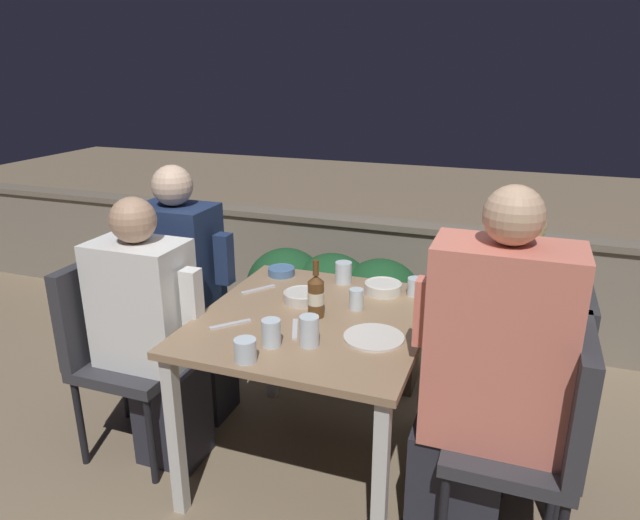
{
  "coord_description": "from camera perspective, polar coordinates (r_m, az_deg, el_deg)",
  "views": [
    {
      "loc": [
        0.75,
        -2.0,
        1.72
      ],
      "look_at": [
        0.0,
        0.07,
        0.95
      ],
      "focal_mm": 32.0,
      "sensor_mm": 36.0,
      "label": 1
    }
  ],
  "objects": [
    {
      "name": "dining_table",
      "position": [
        2.39,
        -0.61,
        -7.58
      ],
      "size": [
        0.91,
        0.99,
        0.73
      ],
      "color": "#937556",
      "rests_on": "ground_plane"
    },
    {
      "name": "chair_left_near",
      "position": [
        2.73,
        -19.78,
        -7.38
      ],
      "size": [
        0.44,
        0.43,
        0.91
      ],
      "color": "#333338",
      "rests_on": "ground_plane"
    },
    {
      "name": "glass_cup_3",
      "position": [
        2.58,
        9.5,
        -2.65
      ],
      "size": [
        0.07,
        0.07,
        0.08
      ],
      "color": "silver",
      "rests_on": "dining_table"
    },
    {
      "name": "ground_plane",
      "position": [
        2.74,
        -0.56,
        -19.64
      ],
      "size": [
        16.0,
        16.0,
        0.0
      ],
      "primitive_type": "plane",
      "color": "#847056"
    },
    {
      "name": "chair_left_far",
      "position": [
        3.01,
        -16.2,
        -4.43
      ],
      "size": [
        0.44,
        0.43,
        0.91
      ],
      "color": "#333338",
      "rests_on": "ground_plane"
    },
    {
      "name": "planter_hedge",
      "position": [
        3.3,
        1.17,
        -4.62
      ],
      "size": [
        1.03,
        0.47,
        0.7
      ],
      "color": "brown",
      "rests_on": "ground_plane"
    },
    {
      "name": "person_green_blouse",
      "position": [
        2.44,
        17.25,
        -8.44
      ],
      "size": [
        0.51,
        0.26,
        1.25
      ],
      "color": "#282833",
      "rests_on": "ground_plane"
    },
    {
      "name": "fork_1",
      "position": [
        2.3,
        -8.96,
        -6.37
      ],
      "size": [
        0.13,
        0.14,
        0.01
      ],
      "color": "silver",
      "rests_on": "dining_table"
    },
    {
      "name": "plate_0",
      "position": [
        2.18,
        5.4,
        -7.7
      ],
      "size": [
        0.23,
        0.23,
        0.01
      ],
      "color": "silver",
      "rests_on": "dining_table"
    },
    {
      "name": "glass_cup_0",
      "position": [
        2.1,
        -1.09,
        -7.11
      ],
      "size": [
        0.07,
        0.07,
        0.12
      ],
      "color": "silver",
      "rests_on": "dining_table"
    },
    {
      "name": "person_coral_top",
      "position": [
        2.07,
        16.21,
        -11.57
      ],
      "size": [
        0.52,
        0.26,
        1.37
      ],
      "color": "#282833",
      "rests_on": "ground_plane"
    },
    {
      "name": "chair_right_far",
      "position": [
        2.48,
        21.77,
        -10.37
      ],
      "size": [
        0.44,
        0.43,
        0.91
      ],
      "color": "#333338",
      "rests_on": "ground_plane"
    },
    {
      "name": "fork_0",
      "position": [
        2.24,
        -2.52,
        -6.9
      ],
      "size": [
        0.08,
        0.17,
        0.01
      ],
      "color": "silver",
      "rests_on": "dining_table"
    },
    {
      "name": "beer_bottle",
      "position": [
        2.31,
        -0.41,
        -3.56
      ],
      "size": [
        0.07,
        0.07,
        0.24
      ],
      "color": "brown",
      "rests_on": "dining_table"
    },
    {
      "name": "glass_cup_5",
      "position": [
        2.68,
        2.41,
        -1.27
      ],
      "size": [
        0.08,
        0.08,
        0.1
      ],
      "color": "silver",
      "rests_on": "dining_table"
    },
    {
      "name": "bowl_0",
      "position": [
        2.59,
        6.32,
        -2.69
      ],
      "size": [
        0.17,
        0.17,
        0.05
      ],
      "color": "silver",
      "rests_on": "dining_table"
    },
    {
      "name": "parapet_wall",
      "position": [
        3.81,
        7.23,
        -1.59
      ],
      "size": [
        9.0,
        0.18,
        0.75
      ],
      "color": "gray",
      "rests_on": "ground_plane"
    },
    {
      "name": "glass_cup_2",
      "position": [
        2.11,
        -4.9,
        -7.27
      ],
      "size": [
        0.07,
        0.07,
        0.1
      ],
      "color": "silver",
      "rests_on": "dining_table"
    },
    {
      "name": "chair_right_near",
      "position": [
        2.15,
        21.28,
        -15.23
      ],
      "size": [
        0.44,
        0.43,
        0.91
      ],
      "color": "#333338",
      "rests_on": "ground_plane"
    },
    {
      "name": "bowl_1",
      "position": [
        2.8,
        -3.89,
        -1.07
      ],
      "size": [
        0.13,
        0.13,
        0.04
      ],
      "color": "#4C709E",
      "rests_on": "dining_table"
    },
    {
      "name": "person_navy_jumper",
      "position": [
        2.87,
        -13.13,
        -3.31
      ],
      "size": [
        0.47,
        0.26,
        1.28
      ],
      "color": "#282833",
      "rests_on": "ground_plane"
    },
    {
      "name": "bowl_2",
      "position": [
        2.48,
        -1.77,
        -3.61
      ],
      "size": [
        0.16,
        0.16,
        0.05
      ],
      "color": "beige",
      "rests_on": "dining_table"
    },
    {
      "name": "glass_cup_4",
      "position": [
        2.41,
        3.65,
        -3.92
      ],
      "size": [
        0.06,
        0.06,
        0.09
      ],
      "color": "silver",
      "rests_on": "dining_table"
    },
    {
      "name": "fork_2",
      "position": [
        2.63,
        -6.19,
        -2.94
      ],
      "size": [
        0.12,
        0.15,
        0.01
      ],
      "color": "silver",
      "rests_on": "dining_table"
    },
    {
      "name": "glass_cup_1",
      "position": [
        2.02,
        -7.48,
        -8.93
      ],
      "size": [
        0.08,
        0.08,
        0.08
      ],
      "color": "silver",
      "rests_on": "dining_table"
    },
    {
      "name": "person_white_polo",
      "position": [
        2.59,
        -16.41,
        -7.1
      ],
      "size": [
        0.48,
        0.26,
        1.21
      ],
      "color": "#282833",
      "rests_on": "ground_plane"
    }
  ]
}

